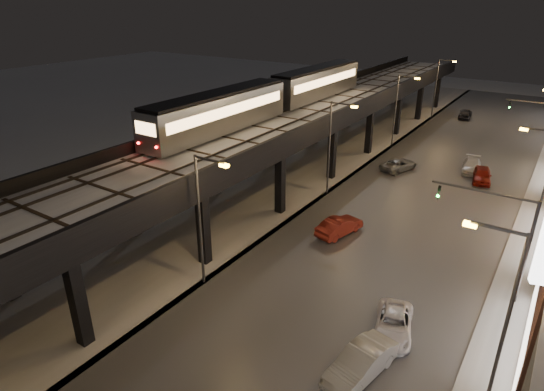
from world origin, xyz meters
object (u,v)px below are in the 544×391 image
Objects in this scene: car_onc_silver at (361,364)px; car_onc_dark at (393,325)px; subway_train at (275,95)px; car_mid_silver at (399,165)px; car_onc_white at (472,166)px; car_far_white at (465,114)px; car_near_white at (339,227)px; car_onc_red at (482,175)px.

car_onc_dark is at bearing 96.74° from car_onc_silver.
subway_train is 7.68× the size of car_mid_silver.
car_far_white is at bearing 94.97° from car_onc_white.
car_far_white is at bearing 82.78° from car_onc_dark.
subway_train is 28.54m from car_onc_dark.
car_far_white is 55.10m from car_onc_dark.
car_near_white is 0.97× the size of car_onc_white.
car_onc_white is at bearing 97.47° from car_far_white.
subway_train is at bearing 64.95° from car_far_white.
car_mid_silver is 8.40m from car_onc_red.
subway_train is 15.61m from car_mid_silver.
car_far_white reaches higher than car_onc_red.
car_mid_silver is (-1.00, 17.03, -0.08)m from car_near_white.
car_mid_silver is at bearing -158.49° from car_onc_white.
car_near_white is at bearing 115.07° from car_onc_dark.
subway_train is 7.83× the size of car_onc_white.
car_onc_dark is (0.31, 3.91, -0.16)m from car_onc_silver.
car_far_white is 1.00× the size of car_onc_dark.
car_onc_red is (-0.40, 27.40, 0.13)m from car_onc_dark.
subway_train is 38.63m from car_far_white.
car_onc_silver is 33.93m from car_onc_white.
car_mid_silver reaches higher than car_onc_dark.
car_onc_white reaches higher than car_mid_silver.
car_onc_silver reaches higher than car_mid_silver.
car_onc_dark is at bearing 144.47° from car_near_white.
car_mid_silver is at bearing 116.93° from car_onc_silver.
car_far_white reaches higher than car_onc_dark.
car_onc_dark is at bearing -42.89° from subway_train.
car_onc_silver is 3.93m from car_onc_dark.
subway_train is 8.10× the size of car_far_white.
car_onc_red reaches higher than car_mid_silver.
subway_train is at bearing 121.69° from car_onc_dark.
car_mid_silver is at bearing 32.69° from subway_train.
car_far_white is (0.83, 28.50, 0.10)m from car_mid_silver.
car_onc_silver is 1.08× the size of car_onc_red.
car_onc_white is (-1.91, 29.98, 0.05)m from car_onc_dark.
car_onc_dark is 0.97× the size of car_onc_white.
car_onc_dark is at bearing 128.21° from car_mid_silver.
car_onc_dark is at bearing -99.89° from car_onc_red.
car_onc_silver is 1.06× the size of car_onc_dark.
car_far_white reaches higher than car_mid_silver.
car_onc_dark is (7.86, -54.54, -0.13)m from car_far_white.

